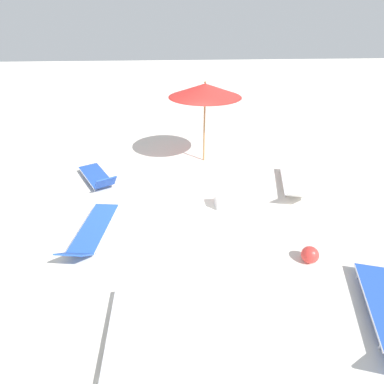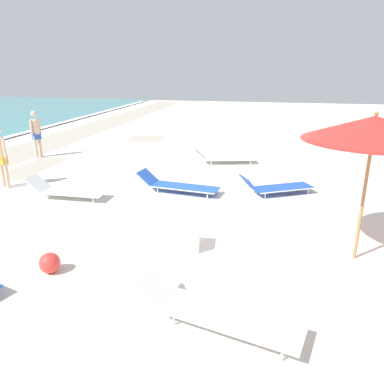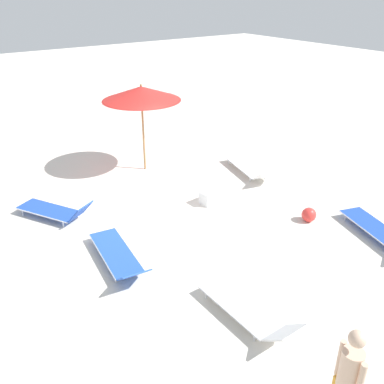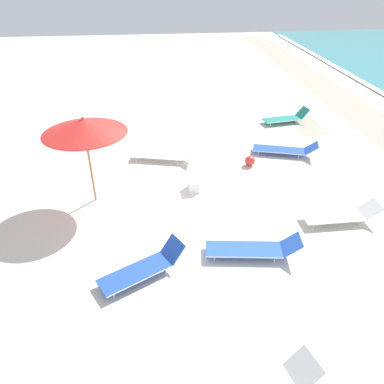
{
  "view_description": "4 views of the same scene",
  "coord_description": "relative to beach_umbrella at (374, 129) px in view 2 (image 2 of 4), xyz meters",
  "views": [
    {
      "loc": [
        -0.06,
        7.26,
        4.4
      ],
      "look_at": [
        -0.48,
        1.41,
        0.94
      ],
      "focal_mm": 28.0,
      "sensor_mm": 36.0,
      "label": 1
    },
    {
      "loc": [
        -7.8,
        -0.75,
        3.36
      ],
      "look_at": [
        -0.26,
        0.89,
        0.75
      ],
      "focal_mm": 35.0,
      "sensor_mm": 36.0,
      "label": 2
    },
    {
      "loc": [
        4.84,
        8.61,
        5.32
      ],
      "look_at": [
        -0.48,
        1.14,
        0.79
      ],
      "focal_mm": 40.0,
      "sensor_mm": 36.0,
      "label": 3
    },
    {
      "loc": [
        8.64,
        -0.53,
        6.26
      ],
      "look_at": [
        0.02,
        0.45,
        0.81
      ],
      "focal_mm": 35.0,
      "sensor_mm": 36.0,
      "label": 4
    }
  ],
  "objects": [
    {
      "name": "ground_plane",
      "position": [
        1.16,
        2.38,
        -2.46
      ],
      "size": [
        60.0,
        60.0,
        0.16
      ],
      "color": "silver"
    },
    {
      "name": "beach_umbrella",
      "position": [
        0.0,
        0.0,
        0.0
      ],
      "size": [
        2.33,
        2.33,
        2.66
      ],
      "color": "#9E7547",
      "rests_on": "ground_plane"
    },
    {
      "name": "sun_lounger_beside_umbrella",
      "position": [
        -2.41,
        2.22,
        -2.17
      ],
      "size": [
        1.16,
        2.42,
        0.52
      ],
      "rotation": [
        0.0,
        0.0,
        -0.25
      ],
      "color": "white",
      "rests_on": "ground_plane"
    },
    {
      "name": "sun_lounger_near_water_left",
      "position": [
        1.88,
        6.9,
        -2.17
      ],
      "size": [
        0.64,
        2.1,
        0.53
      ],
      "rotation": [
        0.0,
        0.0,
        0.01
      ],
      "color": "white",
      "rests_on": "ground_plane"
    },
    {
      "name": "sun_lounger_mid_beach_solo",
      "position": [
        6.5,
        3.3,
        -2.17
      ],
      "size": [
        1.17,
        2.28,
        0.56
      ],
      "rotation": [
        0.0,
        0.0,
        0.27
      ],
      "color": "white",
      "rests_on": "ground_plane"
    },
    {
      "name": "sun_lounger_mid_beach_pair_a",
      "position": [
        2.98,
        4.13,
        -2.17
      ],
      "size": [
        0.9,
        2.36,
        0.53
      ],
      "rotation": [
        0.0,
        0.0,
        -0.13
      ],
      "color": "blue",
      "rests_on": "ground_plane"
    },
    {
      "name": "sun_lounger_mid_beach_pair_b",
      "position": [
        3.37,
        1.45,
        -2.16
      ],
      "size": [
        1.52,
        2.09,
        0.6
      ],
      "rotation": [
        0.0,
        0.0,
        0.5
      ],
      "color": "blue",
      "rests_on": "ground_plane"
    },
    {
      "name": "beachgoer_wading_adult",
      "position": [
        2.36,
        9.12,
        -1.38
      ],
      "size": [
        0.27,
        0.44,
        1.76
      ],
      "rotation": [
        0.0,
        0.0,
        4.44
      ],
      "color": "beige",
      "rests_on": "ground_plane"
    },
    {
      "name": "beachgoer_shoreline_child",
      "position": [
        5.97,
        10.44,
        -1.38
      ],
      "size": [
        0.43,
        0.27,
        1.76
      ],
      "rotation": [
        0.0,
        0.0,
        2.84
      ],
      "color": "beige",
      "rests_on": "ground_plane"
    },
    {
      "name": "beach_ball",
      "position": [
        -1.64,
        5.19,
        -2.2
      ],
      "size": [
        0.36,
        0.36,
        0.36
      ],
      "color": "red",
      "rests_on": "ground_plane"
    },
    {
      "name": "cooler_box",
      "position": [
        -0.24,
        3.03,
        -2.19
      ],
      "size": [
        0.53,
        0.4,
        0.37
      ],
      "rotation": [
        0.0,
        0.0,
        3.23
      ],
      "color": "white",
      "rests_on": "ground_plane"
    }
  ]
}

